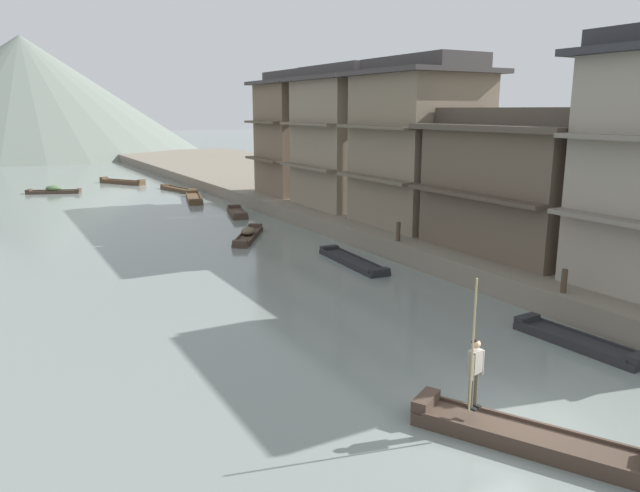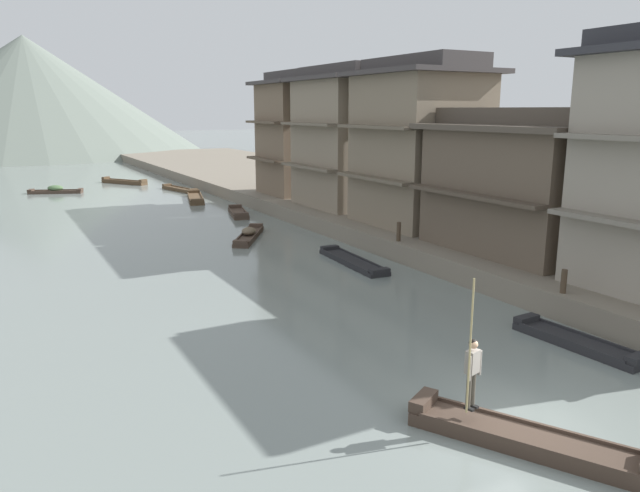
# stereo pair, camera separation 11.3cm
# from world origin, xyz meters

# --- Properties ---
(ground_plane) EXTENTS (400.00, 400.00, 0.00)m
(ground_plane) POSITION_xyz_m (0.00, 0.00, 0.00)
(ground_plane) COLOR gray
(riverbank_right) EXTENTS (18.00, 110.00, 0.91)m
(riverbank_right) POSITION_xyz_m (15.33, 30.00, 0.46)
(riverbank_right) COLOR slate
(riverbank_right) RESTS_ON ground
(boat_foreground_poled) EXTENTS (3.28, 4.81, 0.56)m
(boat_foreground_poled) POSITION_xyz_m (-0.57, -0.71, 0.18)
(boat_foreground_poled) COLOR #423328
(boat_foreground_poled) RESTS_ON ground
(boatman_person) EXTENTS (0.54, 0.34, 3.04)m
(boatman_person) POSITION_xyz_m (-1.19, 0.36, 1.56)
(boatman_person) COLOR black
(boatman_person) RESTS_ON boat_foreground_poled
(boat_moored_nearest) EXTENTS (3.39, 4.63, 0.63)m
(boat_moored_nearest) POSITION_xyz_m (2.32, 21.79, 0.20)
(boat_moored_nearest) COLOR #423328
(boat_moored_nearest) RESTS_ON ground
(boat_moored_second) EXTENTS (4.41, 2.50, 0.69)m
(boat_moored_second) POSITION_xyz_m (-5.14, 47.01, 0.24)
(boat_moored_second) COLOR #423328
(boat_moored_second) RESTS_ON ground
(boat_moored_third) EXTENTS (3.56, 4.83, 0.54)m
(boat_moored_third) POSITION_xyz_m (1.38, 51.22, 0.18)
(boat_moored_third) COLOR brown
(boat_moored_third) RESTS_ON ground
(boat_moored_far) EXTENTS (2.39, 5.66, 0.48)m
(boat_moored_far) POSITION_xyz_m (4.10, 37.27, 0.15)
(boat_moored_far) COLOR brown
(boat_moored_far) RESTS_ON ground
(boat_midriver_drifting) EXTENTS (1.32, 5.25, 0.35)m
(boat_midriver_drifting) POSITION_xyz_m (4.38, 14.23, 0.12)
(boat_midriver_drifting) COLOR #232326
(boat_midriver_drifting) RESTS_ON ground
(boat_midriver_upstream) EXTENTS (1.91, 3.98, 0.46)m
(boat_midriver_upstream) POSITION_xyz_m (4.54, 29.15, 0.16)
(boat_midriver_upstream) COLOR #423328
(boat_midriver_upstream) RESTS_ON ground
(boat_upstream_distant) EXTENTS (1.23, 4.19, 0.41)m
(boat_upstream_distant) POSITION_xyz_m (5.08, 2.51, 0.14)
(boat_upstream_distant) COLOR #232326
(boat_upstream_distant) RESTS_ON ground
(boat_crossing_west) EXTENTS (1.95, 4.99, 0.41)m
(boat_crossing_west) POSITION_xyz_m (4.58, 43.43, 0.14)
(boat_crossing_west) COLOR brown
(boat_crossing_west) RESTS_ON ground
(house_waterfront_second) EXTENTS (6.51, 8.31, 6.14)m
(house_waterfront_second) POSITION_xyz_m (10.39, 9.93, 3.90)
(house_waterfront_second) COLOR brown
(house_waterfront_second) RESTS_ON riverbank_right
(house_waterfront_tall) EXTENTS (6.34, 6.95, 8.74)m
(house_waterfront_tall) POSITION_xyz_m (10.30, 17.19, 5.21)
(house_waterfront_tall) COLOR #7F705B
(house_waterfront_tall) RESTS_ON riverbank_right
(house_waterfront_narrow) EXTENTS (5.35, 7.06, 8.74)m
(house_waterfront_narrow) POSITION_xyz_m (9.80, 24.42, 5.22)
(house_waterfront_narrow) COLOR gray
(house_waterfront_narrow) RESTS_ON riverbank_right
(house_waterfront_far) EXTENTS (6.17, 5.90, 8.74)m
(house_waterfront_far) POSITION_xyz_m (10.22, 31.10, 5.22)
(house_waterfront_far) COLOR #75604C
(house_waterfront_far) RESTS_ON riverbank_right
(mooring_post_dock_near) EXTENTS (0.20, 0.20, 0.82)m
(mooring_post_dock_near) POSITION_xyz_m (6.68, 4.47, 1.32)
(mooring_post_dock_near) COLOR #473828
(mooring_post_dock_near) RESTS_ON riverbank_right
(mooring_post_dock_mid) EXTENTS (0.20, 0.20, 0.91)m
(mooring_post_dock_mid) POSITION_xyz_m (6.68, 13.86, 1.37)
(mooring_post_dock_mid) COLOR #473828
(mooring_post_dock_mid) RESTS_ON riverbank_right
(hill_far_west) EXTENTS (55.38, 55.38, 18.72)m
(hill_far_west) POSITION_xyz_m (-3.08, 103.32, 9.36)
(hill_far_west) COLOR slate
(hill_far_west) RESTS_ON ground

